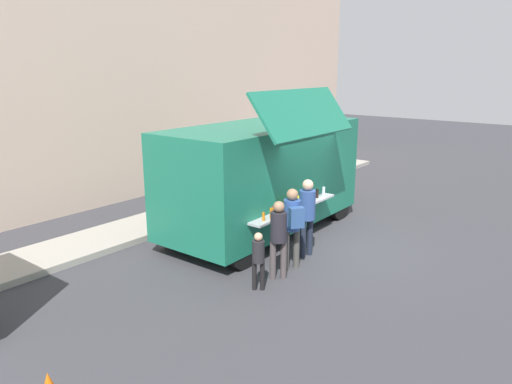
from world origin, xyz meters
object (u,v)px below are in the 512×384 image
object	(u,v)px
customer_rear_waiting	(279,233)
customer_front_ordering	(307,211)
food_truck_main	(264,174)
customer_mid_with_backpack	(292,221)
trash_bin	(286,174)
child_near_queue	(258,256)

from	to	relation	value
customer_rear_waiting	customer_front_ordering	bearing A→B (deg)	-34.09
food_truck_main	customer_mid_with_backpack	xyz separation A→B (m)	(-1.51, -1.93, -0.46)
customer_front_ordering	trash_bin	bearing A→B (deg)	-41.71
food_truck_main	customer_mid_with_backpack	distance (m)	2.50
trash_bin	customer_mid_with_backpack	world-z (taller)	customer_mid_with_backpack
food_truck_main	customer_rear_waiting	size ratio (longest dim) A/B	3.53
customer_rear_waiting	customer_mid_with_backpack	bearing A→B (deg)	-36.73
child_near_queue	customer_mid_with_backpack	bearing A→B (deg)	-33.21
child_near_queue	customer_front_ordering	bearing A→B (deg)	-30.16
trash_bin	customer_rear_waiting	world-z (taller)	customer_rear_waiting
food_truck_main	trash_bin	xyz separation A→B (m)	(4.29, 2.32, -1.05)
food_truck_main	customer_front_ordering	xyz separation A→B (m)	(-0.72, -1.78, -0.47)
customer_mid_with_backpack	child_near_queue	bearing A→B (deg)	129.01
trash_bin	customer_rear_waiting	size ratio (longest dim) A/B	0.60
food_truck_main	customer_front_ordering	distance (m)	1.97
trash_bin	customer_rear_waiting	bearing A→B (deg)	-145.92
trash_bin	child_near_queue	bearing A→B (deg)	-148.43
child_near_queue	trash_bin	bearing A→B (deg)	-4.82
customer_mid_with_backpack	customer_rear_waiting	world-z (taller)	customer_mid_with_backpack
customer_rear_waiting	child_near_queue	xyz separation A→B (m)	(-0.65, -0.00, -0.28)
food_truck_main	child_near_queue	size ratio (longest dim) A/B	4.96
food_truck_main	customer_rear_waiting	bearing A→B (deg)	-137.67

